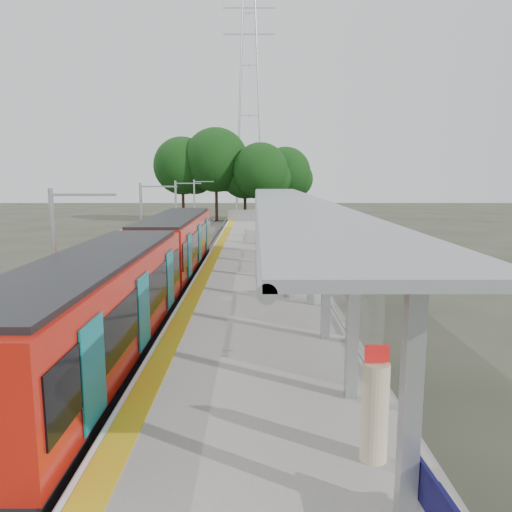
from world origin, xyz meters
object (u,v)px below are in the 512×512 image
at_px(info_pillar_far, 277,233).
at_px(litter_bin, 289,285).
at_px(train, 149,267).
at_px(info_pillar_near, 375,411).
at_px(bench_near, 441,512).
at_px(bench_far, 281,236).
at_px(bench_mid, 317,275).

bearing_deg(info_pillar_far, litter_bin, -86.46).
bearing_deg(train, info_pillar_near, -62.80).
relative_size(info_pillar_near, info_pillar_far, 1.00).
relative_size(train, info_pillar_near, 13.63).
relative_size(train, litter_bin, 28.19).
relative_size(bench_near, bench_far, 0.88).
xyz_separation_m(bench_far, info_pillar_far, (-0.34, -0.85, 0.30)).
distance_m(train, bench_far, 15.83).
relative_size(train, bench_near, 18.74).
distance_m(train, bench_mid, 7.21).
height_order(bench_far, info_pillar_far, info_pillar_far).
xyz_separation_m(train, bench_far, (6.27, 14.52, -0.47)).
bearing_deg(bench_near, train, 111.84).
relative_size(bench_far, info_pillar_far, 0.83).
relative_size(bench_mid, info_pillar_far, 0.72).
relative_size(bench_far, info_pillar_near, 0.83).
relative_size(bench_near, litter_bin, 1.50).
bearing_deg(info_pillar_far, bench_mid, -80.42).
bearing_deg(info_pillar_far, bench_far, 72.24).
bearing_deg(litter_bin, bench_near, -85.63).
height_order(bench_mid, bench_far, bench_far).
bearing_deg(bench_near, bench_mid, 85.66).
height_order(train, info_pillar_far, train).
bearing_deg(info_pillar_near, info_pillar_far, 91.34).
relative_size(info_pillar_near, litter_bin, 2.07).
distance_m(train, info_pillar_near, 14.06).
bearing_deg(bench_mid, train, -156.06).
bearing_deg(info_pillar_far, info_pillar_near, -84.69).
height_order(bench_near, info_pillar_far, info_pillar_far).
xyz_separation_m(bench_near, litter_bin, (-1.04, 13.56, -0.03)).
distance_m(bench_far, info_pillar_near, 27.03).
relative_size(bench_mid, litter_bin, 1.49).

